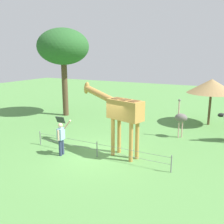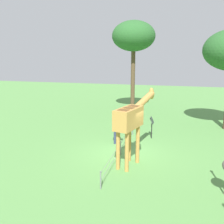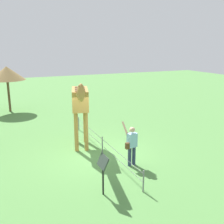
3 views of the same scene
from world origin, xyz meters
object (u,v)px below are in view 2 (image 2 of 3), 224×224
Objects in this scene: visitor at (117,129)px; tree_northeast at (134,37)px; giraffe at (131,119)px; info_sign at (152,123)px.

tree_northeast reaches higher than visitor.
giraffe reaches higher than info_sign.
giraffe is at bearing -153.04° from visitor.
giraffe is 2.12× the size of visitor.
info_sign is (-6.87, -2.39, -5.43)m from tree_northeast.
visitor is 2.35m from info_sign.
visitor is at bearing -176.02° from tree_northeast.
info_sign is at bearing -50.64° from visitor.
giraffe is 4.18m from info_sign.
tree_northeast is 5.85× the size of info_sign.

